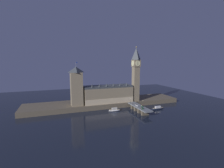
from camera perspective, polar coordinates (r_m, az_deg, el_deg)
ground_plane at (r=201.74m, az=0.74°, el=-10.21°), size 400.00×400.00×0.00m
embankment at (r=236.35m, az=-2.55°, el=-6.69°), size 220.00×42.00×6.31m
parliament_hall at (r=226.74m, az=-1.47°, el=-3.48°), size 67.78×22.46×28.01m
clock_tower at (r=233.06m, az=8.38°, el=4.01°), size 10.53×10.64×77.17m
victoria_tower at (r=212.57m, az=-12.38°, el=-0.75°), size 14.93×14.93×55.97m
bridge at (r=208.89m, az=9.59°, el=-8.35°), size 10.72×46.00×7.06m
car_northbound_lead at (r=209.01m, az=8.71°, el=-7.42°), size 2.08×4.46×1.60m
car_northbound_trail at (r=197.67m, az=10.58°, el=-8.38°), size 1.91×4.26×1.51m
car_southbound_lead at (r=206.73m, az=10.58°, el=-7.67°), size 1.84×3.83×1.33m
pedestrian_near_rail at (r=195.37m, az=10.17°, el=-8.52°), size 0.38×0.38×1.60m
pedestrian_mid_walk at (r=209.68m, az=10.84°, el=-7.36°), size 0.38×0.38×1.84m
pedestrian_far_rail at (r=214.54m, az=7.17°, el=-6.94°), size 0.38×0.38×1.75m
street_lamp_near at (r=192.48m, az=10.43°, el=-7.90°), size 1.34×0.60×5.87m
street_lamp_mid at (r=209.54m, az=10.86°, el=-6.37°), size 1.34×0.60×7.21m
street_lamp_far at (r=217.38m, az=6.56°, el=-5.74°), size 1.34×0.60×7.31m
boat_upstream at (r=208.33m, az=0.87°, el=-9.12°), size 15.28×5.19×4.76m
boat_downstream at (r=224.27m, az=15.80°, el=-8.20°), size 17.71×4.87×4.54m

